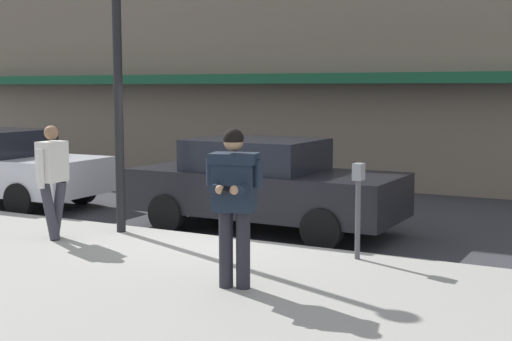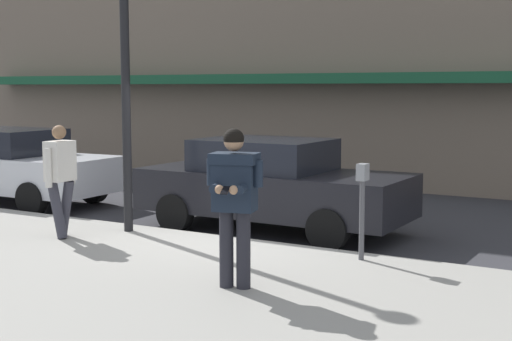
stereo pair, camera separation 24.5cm
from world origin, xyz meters
name	(u,v)px [view 1 (the left image)]	position (x,y,z in m)	size (l,w,h in m)	color
ground_plane	(227,243)	(0.00, 0.00, 0.00)	(80.00, 80.00, 0.00)	#333338
sidewalk	(176,294)	(1.00, -2.85, 0.07)	(32.00, 5.30, 0.14)	#99968E
curb_paint_line	(287,249)	(1.00, 0.05, 0.00)	(28.00, 0.12, 0.01)	silver
parked_sedan_mid	(264,184)	(0.08, 1.06, 0.79)	(4.52, 1.97, 1.54)	black
man_texting_on_phone	(234,191)	(1.59, -2.55, 1.25)	(0.63, 0.64, 1.81)	#23232B
pedestrian_in_light_coat	(53,175)	(-2.11, -1.52, 1.11)	(0.34, 0.60, 1.70)	#33333D
street_lamp_post	(117,38)	(-1.55, -0.65, 3.14)	(0.36, 0.36, 4.88)	black
parking_meter	(358,197)	(2.34, -0.60, 0.97)	(0.12, 0.18, 1.27)	#4C4C51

